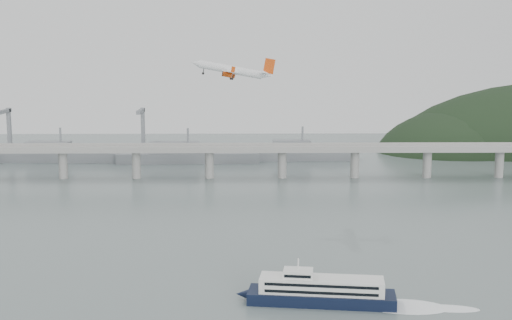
{
  "coord_description": "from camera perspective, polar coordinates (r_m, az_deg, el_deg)",
  "views": [
    {
      "loc": [
        -4.44,
        -262.44,
        87.59
      ],
      "look_at": [
        0.0,
        55.0,
        36.0
      ],
      "focal_mm": 48.0,
      "sensor_mm": 36.0,
      "label": 1
    }
  ],
  "objects": [
    {
      "name": "airliner",
      "position": [
        339.55,
        -1.93,
        7.48
      ],
      "size": [
        42.17,
        38.27,
        11.03
      ],
      "rotation": [
        0.05,
        -0.18,
        3.03
      ],
      "color": "white",
      "rests_on": "ground"
    },
    {
      "name": "bridge",
      "position": [
        467.71,
        -0.39,
        0.63
      ],
      "size": [
        800.0,
        22.0,
        23.9
      ],
      "color": "gray",
      "rests_on": "ground"
    },
    {
      "name": "distant_fleet",
      "position": [
        554.69,
        -16.58,
        0.41
      ],
      "size": [
        453.0,
        60.9,
        40.0
      ],
      "color": "slate",
      "rests_on": "ground"
    },
    {
      "name": "ferry",
      "position": [
        243.27,
        5.47,
        -10.83
      ],
      "size": [
        84.06,
        22.62,
        15.88
      ],
      "rotation": [
        0.0,
        0.0,
        -0.14
      ],
      "color": "black",
      "rests_on": "ground"
    },
    {
      "name": "ground",
      "position": [
        276.71,
        0.16,
        -9.22
      ],
      "size": [
        900.0,
        900.0,
        0.0
      ],
      "primitive_type": "plane",
      "color": "slate",
      "rests_on": "ground"
    }
  ]
}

